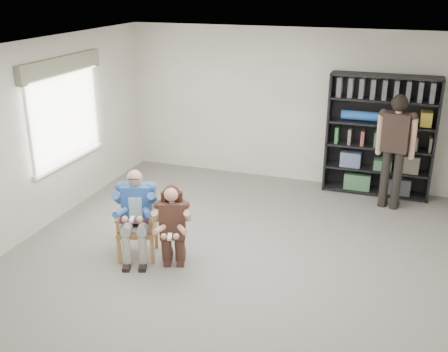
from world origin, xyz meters
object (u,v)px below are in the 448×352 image
at_px(armchair, 137,224).
at_px(kneeling_woman, 172,228).
at_px(bookshelf, 380,136).
at_px(standing_man, 394,153).
at_px(seated_man, 136,214).

height_order(armchair, kneeling_woman, kneeling_woman).
relative_size(armchair, bookshelf, 0.46).
relative_size(armchair, standing_man, 0.51).
height_order(seated_man, kneeling_woman, seated_man).
xyz_separation_m(seated_man, bookshelf, (2.90, 3.38, 0.42)).
bearing_deg(kneeling_woman, standing_man, 29.70).
bearing_deg(seated_man, armchair, 0.00).
distance_m(bookshelf, standing_man, 0.63).
distance_m(armchair, standing_man, 4.26).
bearing_deg(seated_man, standing_man, 22.72).
bearing_deg(bookshelf, standing_man, -64.88).
bearing_deg(seated_man, bookshelf, 30.35).
bearing_deg(kneeling_woman, armchair, 149.35).
bearing_deg(bookshelf, kneeling_woman, -123.59).
relative_size(kneeling_woman, standing_man, 0.61).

